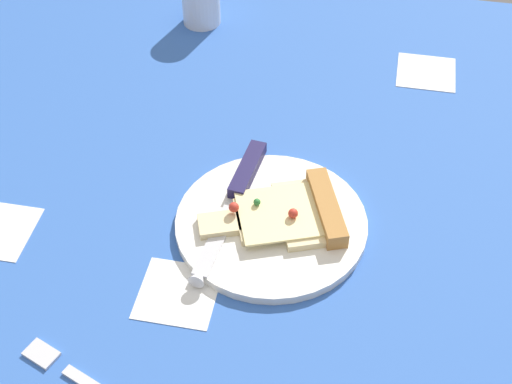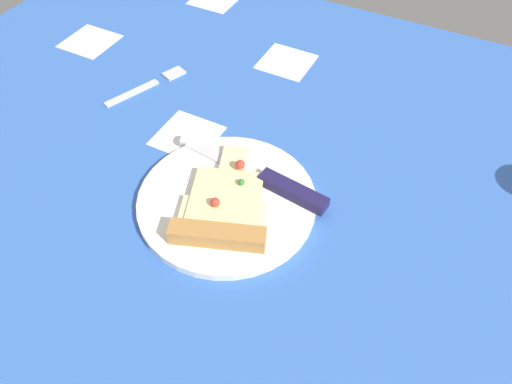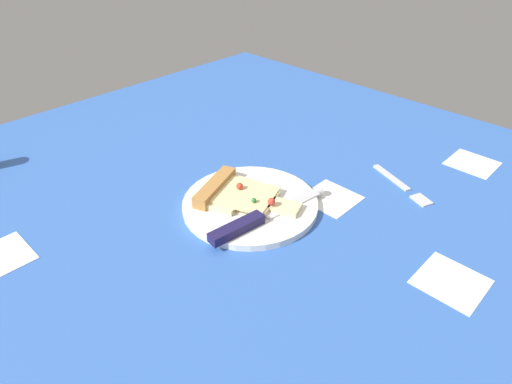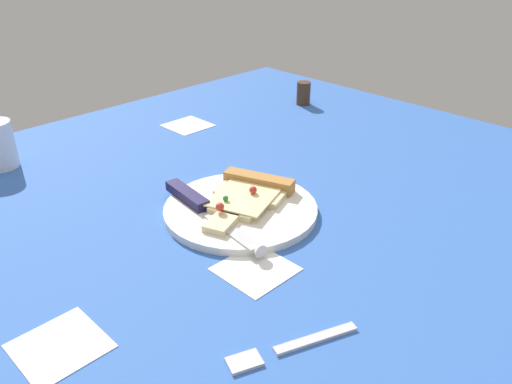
% 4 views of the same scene
% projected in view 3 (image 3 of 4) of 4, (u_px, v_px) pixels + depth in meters
% --- Properties ---
extents(ground_plane, '(1.25, 1.25, 0.03)m').
position_uv_depth(ground_plane, '(243.00, 196.00, 0.83)').
color(ground_plane, '#3360B7').
rests_on(ground_plane, ground).
extents(plate, '(0.24, 0.24, 0.01)m').
position_uv_depth(plate, '(250.00, 204.00, 0.77)').
color(plate, white).
rests_on(plate, ground_plane).
extents(pizza_slice, '(0.19, 0.14, 0.03)m').
position_uv_depth(pizza_slice, '(237.00, 194.00, 0.77)').
color(pizza_slice, beige).
rests_on(pizza_slice, plate).
extents(knife, '(0.05, 0.24, 0.02)m').
position_uv_depth(knife, '(259.00, 218.00, 0.72)').
color(knife, silver).
rests_on(knife, plate).
extents(fork, '(0.15, 0.07, 0.01)m').
position_uv_depth(fork, '(404.00, 186.00, 0.82)').
color(fork, silver).
rests_on(fork, ground_plane).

